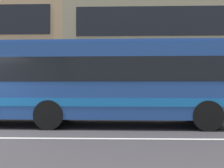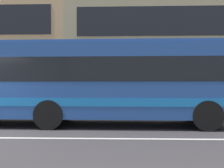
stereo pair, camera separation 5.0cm
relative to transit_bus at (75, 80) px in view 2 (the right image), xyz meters
name	(u,v)px [view 2 (the right image)]	position (x,y,z in m)	size (l,w,h in m)	color
apartment_block_right	(211,44)	(9.70, 14.42, 3.45)	(24.14, 11.07, 10.29)	tan
transit_bus	(75,80)	(0.00, 0.00, 0.00)	(11.19, 2.82, 3.06)	#214690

